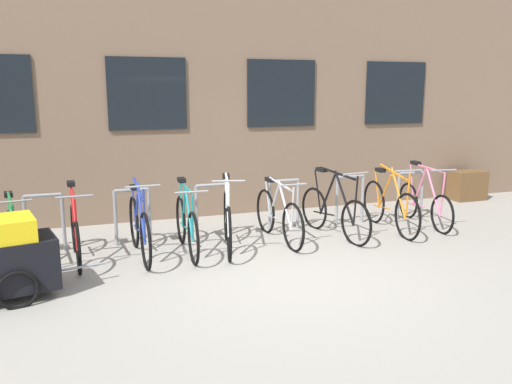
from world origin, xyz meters
TOP-DOWN VIEW (x-y plane):
  - ground_plane at (0.00, 0.00)m, footprint 42.00×42.00m
  - storefront_building at (0.00, 6.39)m, footprint 28.00×6.42m
  - bike_rack at (0.15, 1.90)m, footprint 6.54×0.05m
  - bicycle_white at (-0.39, 1.23)m, footprint 0.54×1.74m
  - bicycle_pink at (3.11, 1.44)m, footprint 0.44×1.71m
  - bicycle_red at (-2.45, 1.36)m, footprint 0.44×1.65m
  - bicycle_black at (1.35, 1.31)m, footprint 0.45×1.77m
  - bicycle_orange at (2.37, 1.34)m, footprint 0.44×1.84m
  - bicycle_silver at (0.45, 1.37)m, footprint 0.44×1.76m
  - bicycle_teal at (-0.97, 1.26)m, footprint 0.44×1.75m
  - bicycle_blue at (-1.62, 1.27)m, footprint 0.44×1.80m
  - bicycle_green at (-3.19, 1.31)m, footprint 0.45×1.68m
  - bike_trailer at (-3.11, 0.27)m, footprint 1.48×0.78m
  - planter_box at (5.23, 2.85)m, footprint 0.70×0.44m

SIDE VIEW (x-z plane):
  - ground_plane at x=0.00m, z-range 0.00..0.00m
  - planter_box at x=5.23m, z-range 0.00..0.60m
  - bicycle_pink at x=3.11m, z-range -0.15..0.90m
  - bicycle_green at x=-3.19m, z-range -0.12..0.87m
  - bicycle_red at x=-2.45m, z-range -0.15..0.90m
  - bicycle_silver at x=0.45m, z-range -0.11..0.87m
  - bicycle_teal at x=-0.97m, z-range -0.12..0.90m
  - bicycle_black at x=1.35m, z-range -0.16..0.94m
  - bicycle_orange at x=2.37m, z-range -0.14..0.94m
  - bicycle_blue at x=-1.62m, z-range -0.14..0.95m
  - bicycle_white at x=-0.39m, z-range -0.14..0.96m
  - bike_trailer at x=-3.11m, z-range 0.01..0.93m
  - bike_rack at x=0.15m, z-range 0.08..0.92m
  - storefront_building at x=0.00m, z-range 0.00..4.73m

